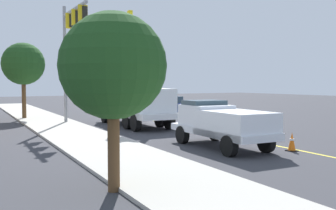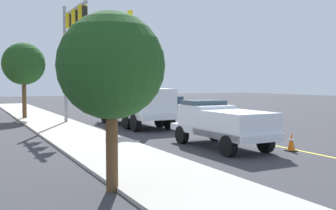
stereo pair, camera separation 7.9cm
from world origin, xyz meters
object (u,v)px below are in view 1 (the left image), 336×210
Objects in this scene: utility_bucket_truck at (134,101)px; traffic_cone_trailing at (135,114)px; traffic_cone_mid_front at (225,130)px; service_pickup_truck at (222,123)px; traffic_signal_mast at (71,39)px; traffic_cone_leading at (292,142)px; traffic_cone_mid_rear at (172,120)px; passing_minivan at (166,104)px.

utility_bucket_truck is 4.46m from traffic_cone_trailing.
service_pickup_truck is at bearing 138.87° from traffic_cone_mid_front.
traffic_signal_mast is (-1.80, 5.57, 5.37)m from traffic_cone_trailing.
traffic_signal_mast is (14.30, 5.02, 5.40)m from traffic_cone_leading.
traffic_cone_trailing is at bearing -1.96° from traffic_cone_leading.
service_pickup_truck is at bearing 42.69° from traffic_cone_leading.
service_pickup_truck is at bearing -166.06° from traffic_signal_mast.
traffic_cone_leading is at bearing -173.44° from utility_bucket_truck.
traffic_cone_trailing is (13.92, -2.56, -0.70)m from service_pickup_truck.
traffic_cone_trailing is (11.23, -0.21, 0.06)m from traffic_cone_mid_front.
traffic_cone_mid_rear reaches higher than traffic_cone_leading.
utility_bucket_truck reaches higher than traffic_cone_mid_rear.
passing_minivan is 14.18m from traffic_cone_mid_front.
traffic_cone_mid_rear is (-1.59, -2.07, -1.21)m from utility_bucket_truck.
service_pickup_truck is 13.33m from traffic_signal_mast.
service_pickup_truck is 0.70× the size of traffic_signal_mast.
traffic_signal_mast is (12.12, 3.01, 4.67)m from service_pickup_truck.
passing_minivan is at bearing -17.88° from traffic_cone_mid_front.
traffic_signal_mast reaches higher than utility_bucket_truck.
traffic_cone_mid_front is (2.70, -2.35, -0.76)m from service_pickup_truck.
traffic_cone_trailing is (16.10, -0.55, 0.02)m from traffic_cone_leading.
traffic_cone_mid_front is at bearing -4.06° from traffic_cone_leading.
traffic_cone_trailing reaches higher than traffic_cone_mid_rear.
service_pickup_truck is at bearing 157.49° from passing_minivan.
utility_bucket_truck is 9.94× the size of traffic_cone_mid_rear.
traffic_cone_leading is 4.89m from traffic_cone_mid_front.
utility_bucket_truck is at bearing 52.50° from traffic_cone_mid_rear.
passing_minivan reaches higher than traffic_cone_mid_front.
traffic_cone_mid_front is at bearing 162.12° from passing_minivan.
passing_minivan is 4.75m from traffic_cone_trailing.
utility_bucket_truck is 2.87m from traffic_cone_mid_rear.
traffic_cone_leading is 16.09m from traffic_signal_mast.
utility_bucket_truck reaches higher than traffic_cone_trailing.
passing_minivan is at bearing -27.80° from traffic_cone_mid_rear.
utility_bucket_truck reaches higher than traffic_cone_mid_front.
utility_bucket_truck is at bearing 13.36° from traffic_cone_mid_front.
service_pickup_truck is 17.52m from passing_minivan.
utility_bucket_truck is at bearing 152.80° from traffic_cone_trailing.
passing_minivan is at bearing -14.35° from traffic_cone_leading.
traffic_cone_trailing reaches higher than traffic_cone_mid_front.
passing_minivan reaches higher than traffic_cone_mid_rear.
traffic_cone_leading is (-18.36, 4.70, -0.58)m from passing_minivan.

